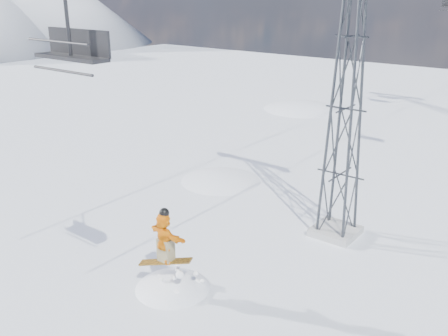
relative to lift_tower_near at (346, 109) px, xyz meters
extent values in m
plane|color=white|center=(-0.80, -8.00, -5.47)|extent=(120.00, 120.00, 0.00)
sphere|color=white|center=(-7.80, 2.00, -13.12)|extent=(16.00, 16.00, 16.00)
sphere|color=white|center=(-12.80, 20.00, -15.87)|extent=(22.00, 22.00, 22.00)
cube|color=#999999|center=(0.00, 0.00, -5.32)|extent=(1.80, 1.80, 0.30)
cone|color=slate|center=(-78.80, 40.00, 2.03)|extent=(38.00, 38.00, 15.00)
sphere|color=white|center=(-2.72, -7.25, -7.22)|extent=(4.40, 4.40, 4.40)
cube|color=#B17317|center=(-2.72, -7.55, -4.28)|extent=(1.83, 1.08, 0.40)
imported|color=orange|center=(-2.72, -7.55, -3.35)|extent=(1.73, 0.73, 1.81)
cube|color=olive|center=(-2.72, -7.55, -3.84)|extent=(0.55, 0.44, 0.83)
sphere|color=black|center=(-2.72, -7.55, -2.47)|extent=(0.34, 0.34, 0.34)
cylinder|color=black|center=(-2.20, -10.85, 4.16)|extent=(0.09, 0.09, 2.45)
cube|color=black|center=(-2.20, -10.85, 2.93)|extent=(2.23, 0.50, 0.09)
cube|color=black|center=(-2.20, -10.61, 3.26)|extent=(2.23, 0.07, 0.61)
cylinder|color=black|center=(-2.20, -11.13, 2.65)|extent=(2.23, 0.07, 0.07)
cylinder|color=black|center=(-2.20, -11.19, 3.32)|extent=(2.23, 0.06, 0.06)
camera|label=1|loc=(7.95, -18.07, 4.45)|focal=40.00mm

